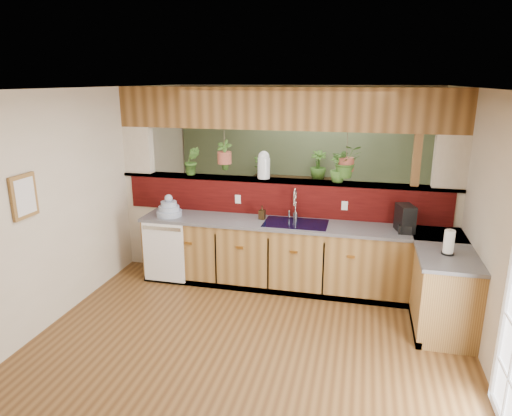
% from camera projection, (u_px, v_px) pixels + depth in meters
% --- Properties ---
extents(ground, '(4.60, 7.00, 0.01)m').
position_uv_depth(ground, '(260.00, 321.00, 5.28)').
color(ground, brown).
rests_on(ground, ground).
extents(ceiling, '(4.60, 7.00, 0.01)m').
position_uv_depth(ceiling, '(261.00, 89.00, 4.57)').
color(ceiling, brown).
rests_on(ceiling, ground).
extents(wall_back, '(4.60, 0.02, 2.60)m').
position_uv_depth(wall_back, '(303.00, 160.00, 8.20)').
color(wall_back, beige).
rests_on(wall_back, ground).
extents(wall_left, '(0.02, 7.00, 2.60)m').
position_uv_depth(wall_left, '(72.00, 200.00, 5.44)').
color(wall_left, beige).
rests_on(wall_left, ground).
extents(wall_right, '(0.02, 7.00, 2.60)m').
position_uv_depth(wall_right, '(491.00, 228.00, 4.42)').
color(wall_right, beige).
rests_on(wall_right, ground).
extents(pass_through_partition, '(4.60, 0.21, 2.60)m').
position_uv_depth(pass_through_partition, '(284.00, 194.00, 6.21)').
color(pass_through_partition, beige).
rests_on(pass_through_partition, ground).
extents(pass_through_ledge, '(4.60, 0.21, 0.04)m').
position_uv_depth(pass_through_ledge, '(282.00, 181.00, 6.17)').
color(pass_through_ledge, brown).
rests_on(pass_through_ledge, ground).
extents(header_beam, '(4.60, 0.15, 0.55)m').
position_uv_depth(header_beam, '(283.00, 109.00, 5.91)').
color(header_beam, brown).
rests_on(header_beam, ground).
extents(sage_backwall, '(4.55, 0.02, 2.55)m').
position_uv_depth(sage_backwall, '(303.00, 160.00, 8.18)').
color(sage_backwall, '#566646').
rests_on(sage_backwall, ground).
extents(countertop, '(4.14, 1.52, 0.90)m').
position_uv_depth(countertop, '(339.00, 263.00, 5.79)').
color(countertop, brown).
rests_on(countertop, ground).
extents(dishwasher, '(0.58, 0.03, 0.82)m').
position_uv_depth(dishwasher, '(163.00, 253.00, 6.11)').
color(dishwasher, white).
rests_on(dishwasher, ground).
extents(navy_sink, '(0.82, 0.50, 0.18)m').
position_uv_depth(navy_sink, '(296.00, 229.00, 5.91)').
color(navy_sink, black).
rests_on(navy_sink, countertop).
extents(framed_print, '(0.04, 0.35, 0.45)m').
position_uv_depth(framed_print, '(24.00, 196.00, 4.61)').
color(framed_print, brown).
rests_on(framed_print, wall_left).
extents(faucet, '(0.19, 0.19, 0.43)m').
position_uv_depth(faucet, '(295.00, 203.00, 5.99)').
color(faucet, '#B7B7B2').
rests_on(faucet, countertop).
extents(dish_stack, '(0.34, 0.34, 0.30)m').
position_uv_depth(dish_stack, '(169.00, 209.00, 6.19)').
color(dish_stack, '#93A2BD').
rests_on(dish_stack, countertop).
extents(soap_dispenser, '(0.09, 0.09, 0.18)m').
position_uv_depth(soap_dispenser, '(262.00, 213.00, 6.04)').
color(soap_dispenser, '#332412').
rests_on(soap_dispenser, countertop).
extents(coffee_maker, '(0.18, 0.30, 0.33)m').
position_uv_depth(coffee_maker, '(405.00, 219.00, 5.54)').
color(coffee_maker, black).
rests_on(coffee_maker, countertop).
extents(paper_towel, '(0.13, 0.13, 0.28)m').
position_uv_depth(paper_towel, '(449.00, 243.00, 4.82)').
color(paper_towel, black).
rests_on(paper_towel, countertop).
extents(glass_jar, '(0.17, 0.17, 0.38)m').
position_uv_depth(glass_jar, '(264.00, 165.00, 6.17)').
color(glass_jar, silver).
rests_on(glass_jar, pass_through_ledge).
extents(ledge_plant_left, '(0.27, 0.25, 0.40)m').
position_uv_depth(ledge_plant_left, '(192.00, 161.00, 6.40)').
color(ledge_plant_left, '#335B1F').
rests_on(ledge_plant_left, pass_through_ledge).
extents(ledge_plant_right, '(0.26, 0.26, 0.37)m').
position_uv_depth(ledge_plant_right, '(338.00, 168.00, 5.95)').
color(ledge_plant_right, '#335B1F').
rests_on(ledge_plant_right, pass_through_ledge).
extents(hanging_plant_a, '(0.24, 0.19, 0.54)m').
position_uv_depth(hanging_plant_a, '(224.00, 145.00, 6.23)').
color(hanging_plant_a, brown).
rests_on(hanging_plant_a, header_beam).
extents(hanging_plant_b, '(0.44, 0.40, 0.56)m').
position_uv_depth(hanging_plant_b, '(347.00, 147.00, 5.85)').
color(hanging_plant_b, brown).
rests_on(hanging_plant_b, header_beam).
extents(shelving_console, '(1.54, 0.43, 1.02)m').
position_uv_depth(shelving_console, '(294.00, 206.00, 8.21)').
color(shelving_console, black).
rests_on(shelving_console, ground).
extents(shelf_plant_a, '(0.22, 0.17, 0.39)m').
position_uv_depth(shelf_plant_a, '(260.00, 166.00, 8.16)').
color(shelf_plant_a, '#335B1F').
rests_on(shelf_plant_a, shelving_console).
extents(shelf_plant_b, '(0.31, 0.31, 0.50)m').
position_uv_depth(shelf_plant_b, '(318.00, 165.00, 7.92)').
color(shelf_plant_b, '#335B1F').
rests_on(shelf_plant_b, shelving_console).
extents(floor_plant, '(0.79, 0.70, 0.83)m').
position_uv_depth(floor_plant, '(362.00, 231.00, 7.10)').
color(floor_plant, '#335B1F').
rests_on(floor_plant, ground).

